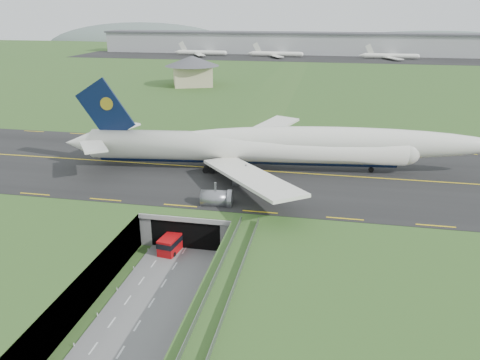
# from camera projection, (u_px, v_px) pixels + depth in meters

# --- Properties ---
(ground) EXTENTS (900.00, 900.00, 0.00)m
(ground) POSITION_uv_depth(u_px,v_px,m) (171.00, 274.00, 71.86)
(ground) COLOR #2A5020
(ground) RESTS_ON ground
(airfield_deck) EXTENTS (800.00, 800.00, 6.00)m
(airfield_deck) POSITION_uv_depth(u_px,v_px,m) (169.00, 257.00, 70.82)
(airfield_deck) COLOR gray
(airfield_deck) RESTS_ON ground
(trench_road) EXTENTS (12.00, 75.00, 0.20)m
(trench_road) POSITION_uv_depth(u_px,v_px,m) (153.00, 302.00, 64.91)
(trench_road) COLOR slate
(trench_road) RESTS_ON ground
(taxiway) EXTENTS (800.00, 44.00, 0.18)m
(taxiway) POSITION_uv_depth(u_px,v_px,m) (219.00, 168.00, 100.13)
(taxiway) COLOR black
(taxiway) RESTS_ON airfield_deck
(tunnel_portal) EXTENTS (17.00, 22.30, 6.00)m
(tunnel_portal) POSITION_uv_depth(u_px,v_px,m) (199.00, 211.00, 86.09)
(tunnel_portal) COLOR gray
(tunnel_portal) RESTS_ON ground
(guideway) EXTENTS (3.00, 53.00, 7.05)m
(guideway) POSITION_uv_depth(u_px,v_px,m) (207.00, 334.00, 50.45)
(guideway) COLOR #A8A8A3
(guideway) RESTS_ON ground
(jumbo_jet) EXTENTS (91.35, 59.05, 19.64)m
(jumbo_jet) POSITION_uv_depth(u_px,v_px,m) (276.00, 146.00, 97.42)
(jumbo_jet) COLOR white
(jumbo_jet) RESTS_ON ground
(shuttle_tram) EXTENTS (3.68, 7.40, 2.91)m
(shuttle_tram) POSITION_uv_depth(u_px,v_px,m) (174.00, 241.00, 78.54)
(shuttle_tram) COLOR #B50C0F
(shuttle_tram) RESTS_ON ground
(service_building) EXTENTS (30.43, 30.43, 12.89)m
(service_building) POSITION_uv_depth(u_px,v_px,m) (192.00, 68.00, 204.24)
(service_building) COLOR #C8BB91
(service_building) RESTS_ON ground
(cargo_terminal) EXTENTS (320.00, 67.00, 15.60)m
(cargo_terminal) POSITION_uv_depth(u_px,v_px,m) (303.00, 43.00, 342.72)
(cargo_terminal) COLOR #B2B2B2
(cargo_terminal) RESTS_ON ground
(distant_hills) EXTENTS (700.00, 91.00, 60.00)m
(distant_hills) POSITION_uv_depth(u_px,v_px,m) (377.00, 54.00, 457.65)
(distant_hills) COLOR slate
(distant_hills) RESTS_ON ground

